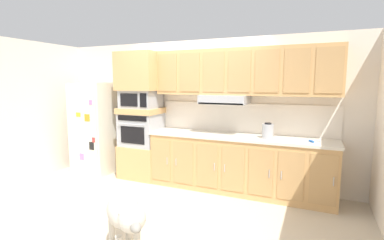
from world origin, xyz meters
The scene contains 16 objects.
ground_plane centered at (0.00, 0.00, 0.00)m, with size 9.60×9.60×0.00m, color beige.
back_kitchen_wall centered at (0.00, 1.11, 1.25)m, with size 6.20×0.12×2.50m, color silver.
side_panel_left centered at (-2.80, 0.00, 1.25)m, with size 0.12×7.10×2.50m, color silver.
refrigerator centered at (-2.01, 0.68, 0.88)m, with size 0.76×0.73×1.76m.
oven_base_cabinet centered at (-0.99, 0.75, 0.30)m, with size 0.74×0.62×0.60m, color tan.
built_in_oven centered at (-0.99, 0.75, 0.90)m, with size 0.70×0.62×0.60m.
appliance_mid_shelf centered at (-0.99, 0.75, 1.25)m, with size 0.74×0.62×0.10m, color tan.
microwave centered at (-0.99, 0.75, 1.46)m, with size 0.64×0.54×0.32m.
appliance_upper_cabinet centered at (-0.99, 0.75, 1.96)m, with size 0.74×0.62×0.68m, color tan.
lower_cabinet_run centered at (0.84, 0.75, 0.44)m, with size 2.93×0.63×0.88m.
countertop_slab centered at (0.84, 0.75, 0.90)m, with size 2.97×0.64×0.04m, color silver.
backsplash_panel centered at (0.84, 1.04, 1.17)m, with size 2.97×0.02×0.50m, color white.
upper_cabinet_with_hood centered at (0.83, 0.87, 1.90)m, with size 2.93×0.48×0.88m.
screwdriver centered at (1.93, 0.68, 0.93)m, with size 0.17×0.16×0.03m.
electric_kettle centered at (1.31, 0.70, 1.03)m, with size 0.17×0.17×0.24m.
dog centered at (0.29, -1.49, 0.48)m, with size 0.82×0.72×0.72m.
Camera 1 is at (1.96, -3.66, 1.76)m, focal length 26.70 mm.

